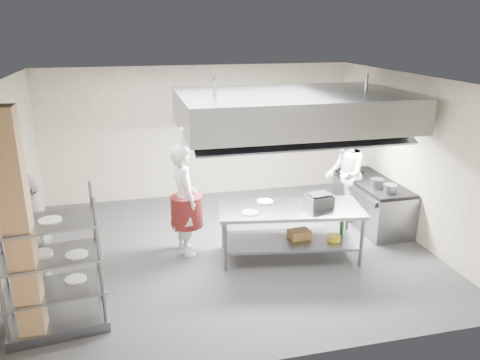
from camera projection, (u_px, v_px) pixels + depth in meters
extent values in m
plane|color=#343437|center=(227.00, 249.00, 8.39)|extent=(7.00, 7.00, 0.00)
plane|color=silver|center=(225.00, 80.00, 7.45)|extent=(7.00, 7.00, 0.00)
plane|color=tan|center=(199.00, 132.00, 10.69)|extent=(7.00, 0.00, 7.00)
plane|color=tan|center=(2.00, 185.00, 7.15)|extent=(0.00, 6.00, 6.00)
plane|color=tan|center=(410.00, 157.00, 8.70)|extent=(0.00, 6.00, 6.00)
cube|color=tan|center=(19.00, 232.00, 5.52)|extent=(0.30, 0.30, 3.00)
cube|color=gray|center=(293.00, 110.00, 8.29)|extent=(4.00, 2.50, 0.60)
cube|color=white|center=(243.00, 130.00, 8.20)|extent=(1.60, 0.12, 0.04)
cube|color=white|center=(338.00, 125.00, 8.59)|extent=(1.60, 0.12, 0.04)
cube|color=gray|center=(276.00, 130.00, 10.94)|extent=(1.50, 0.28, 0.04)
cube|color=gray|center=(290.00, 209.00, 7.88)|extent=(2.54, 1.38, 0.06)
cube|color=gray|center=(289.00, 240.00, 8.06)|extent=(2.33, 1.25, 0.04)
cube|color=gray|center=(371.00, 203.00, 9.40)|extent=(0.80, 2.00, 0.84)
cube|color=black|center=(373.00, 182.00, 9.26)|extent=(0.78, 1.96, 0.06)
imported|color=silver|center=(184.00, 200.00, 8.01)|extent=(0.61, 0.80, 1.97)
imported|color=white|center=(344.00, 174.00, 9.40)|extent=(1.03, 1.15, 1.96)
imported|color=silver|center=(35.00, 234.00, 6.82)|extent=(0.84, 1.18, 1.86)
cube|color=slate|center=(319.00, 201.00, 7.88)|extent=(0.47, 0.40, 0.21)
cube|color=brown|center=(299.00, 234.00, 8.07)|extent=(0.38, 0.28, 0.16)
cylinder|color=gray|center=(377.00, 183.00, 8.83)|extent=(0.25, 0.25, 0.17)
cylinder|color=white|center=(55.00, 287.00, 6.05)|extent=(0.28, 0.28, 0.05)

